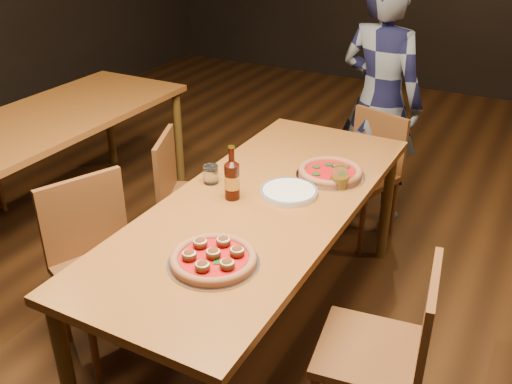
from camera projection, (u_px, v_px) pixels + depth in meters
The scene contains 14 objects.
ground at pixel (261, 329), 2.93m from camera, with size 9.00×9.00×0.00m, color black.
table_main at pixel (261, 215), 2.61m from camera, with size 0.80×2.00×0.75m.
table_left at pixel (43, 129), 3.56m from camera, with size 0.80×2.00×0.75m.
chair_main_nw at pixel (107, 271), 2.63m from camera, with size 0.41×0.41×0.88m, color brown, non-canonical shape.
chair_main_sw at pixel (198, 199), 3.30m from camera, with size 0.39×0.39×0.83m, color brown, non-canonical shape.
chair_main_e at pixel (371, 350), 2.19m from camera, with size 0.40×0.40×0.86m, color brown, non-canonical shape.
chair_end at pixel (359, 176), 3.56m from camera, with size 0.39×0.39×0.83m, color brown, non-canonical shape.
pizza_meatball at pixel (213, 258), 2.13m from camera, with size 0.35×0.35×0.06m.
pizza_margherita at pixel (330, 172), 2.80m from camera, with size 0.34×0.34×0.04m.
plate_stack at pixel (289, 192), 2.63m from camera, with size 0.26×0.26×0.03m, color white.
beer_bottle at pixel (232, 180), 2.56m from camera, with size 0.07×0.07×0.25m.
water_glass at pixel (211, 174), 2.72m from camera, with size 0.07×0.07×0.09m, color white.
amber_glass at pixel (340, 177), 2.68m from camera, with size 0.09×0.09×0.11m, color #916110.
diner at pixel (380, 101), 3.65m from camera, with size 0.58×0.38×1.60m, color black.
Camera 1 is at (1.05, -2.00, 1.99)m, focal length 40.00 mm.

